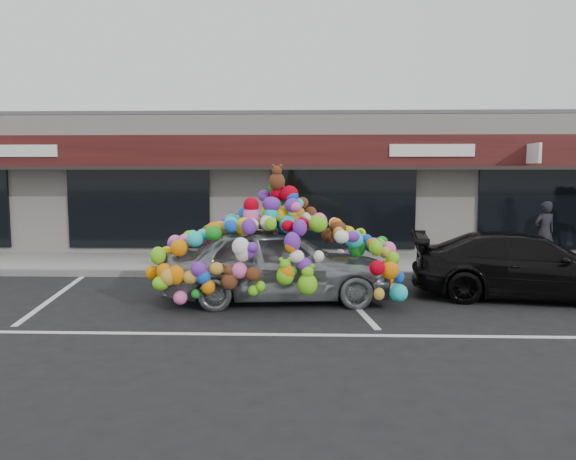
{
  "coord_description": "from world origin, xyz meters",
  "views": [
    {
      "loc": [
        1.94,
        -10.88,
        2.56
      ],
      "look_at": [
        1.53,
        1.4,
        1.27
      ],
      "focal_mm": 35.0,
      "sensor_mm": 36.0,
      "label": 1
    }
  ],
  "objects": [
    {
      "name": "kerb",
      "position": [
        0.0,
        2.5,
        0.07
      ],
      "size": [
        26.0,
        0.18,
        0.16
      ],
      "primitive_type": "cube",
      "color": "slate",
      "rests_on": "ground"
    },
    {
      "name": "parking_stripe_mid",
      "position": [
        2.8,
        0.2,
        0.0
      ],
      "size": [
        0.73,
        4.37,
        0.01
      ],
      "primitive_type": "cube",
      "rotation": [
        0.0,
        0.0,
        0.14
      ],
      "color": "silver",
      "rests_on": "ground"
    },
    {
      "name": "ground",
      "position": [
        0.0,
        0.0,
        0.0
      ],
      "size": [
        90.0,
        90.0,
        0.0
      ],
      "primitive_type": "plane",
      "color": "black",
      "rests_on": "ground"
    },
    {
      "name": "pedestrian_a",
      "position": [
        8.24,
        4.07,
        0.96
      ],
      "size": [
        0.67,
        0.52,
        1.63
      ],
      "primitive_type": "imported",
      "rotation": [
        0.0,
        0.0,
        3.39
      ],
      "color": "#222328",
      "rests_on": "sidewalk"
    },
    {
      "name": "sidewalk",
      "position": [
        0.0,
        4.0,
        0.07
      ],
      "size": [
        26.0,
        3.0,
        0.15
      ],
      "primitive_type": "cube",
      "color": "gray",
      "rests_on": "ground"
    },
    {
      "name": "parking_stripe_left",
      "position": [
        -3.2,
        0.2,
        0.0
      ],
      "size": [
        0.73,
        4.37,
        0.01
      ],
      "primitive_type": "cube",
      "rotation": [
        0.0,
        0.0,
        0.14
      ],
      "color": "silver",
      "rests_on": "ground"
    },
    {
      "name": "toy_car",
      "position": [
        1.38,
        0.04,
        0.93
      ],
      "size": [
        3.18,
        4.85,
        2.74
      ],
      "rotation": [
        0.0,
        0.0,
        1.66
      ],
      "color": "#91969B",
      "rests_on": "ground"
    },
    {
      "name": "black_sedan",
      "position": [
        6.4,
        0.45,
        0.66
      ],
      "size": [
        2.53,
        4.79,
        1.32
      ],
      "primitive_type": "imported",
      "rotation": [
        0.0,
        0.0,
        1.42
      ],
      "color": "black",
      "rests_on": "ground"
    },
    {
      "name": "lane_line",
      "position": [
        2.0,
        -2.3,
        0.0
      ],
      "size": [
        14.0,
        0.12,
        0.01
      ],
      "primitive_type": "cube",
      "color": "silver",
      "rests_on": "ground"
    },
    {
      "name": "shop_building",
      "position": [
        0.0,
        8.44,
        2.16
      ],
      "size": [
        24.0,
        7.2,
        4.31
      ],
      "color": "white",
      "rests_on": "ground"
    }
  ]
}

